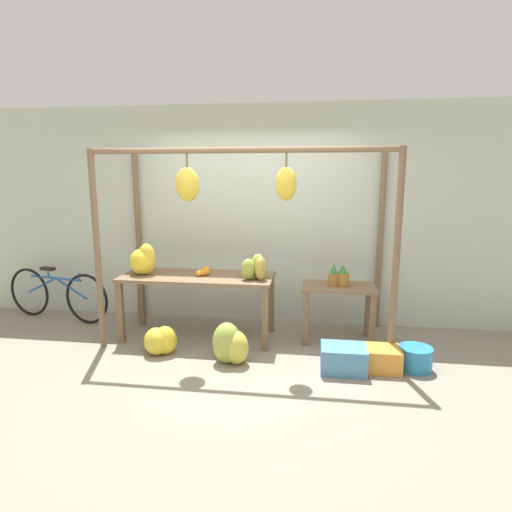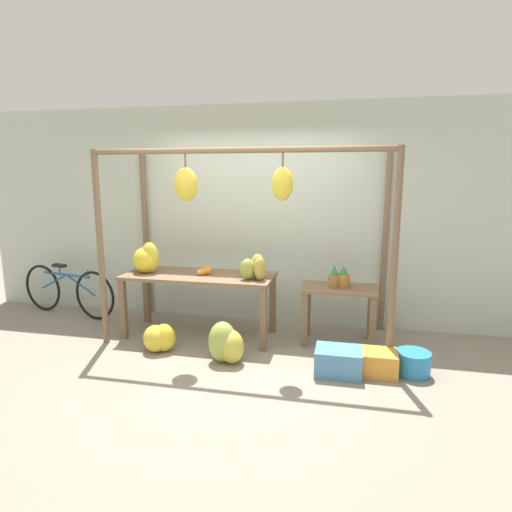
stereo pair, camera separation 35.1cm
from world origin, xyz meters
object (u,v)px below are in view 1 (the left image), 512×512
Objects in this scene: pineapple_cluster at (339,277)px; fruit_crate_white at (343,359)px; orange_pile at (203,272)px; banana_pile_on_table at (144,261)px; parked_bicycle at (57,294)px; blue_bucket at (415,358)px; banana_pile_ground_left at (161,341)px; papaya_pile at (256,268)px; fruit_crate_purple at (380,359)px; banana_pile_ground_right at (230,344)px.

pineapple_cluster reaches higher than fruit_crate_white.
orange_pile is at bearing 156.02° from fruit_crate_white.
banana_pile_on_table reaches higher than parked_bicycle.
parked_bicycle reaches higher than blue_bucket.
parked_bicycle is (-4.44, 0.91, 0.23)m from blue_bucket.
orange_pile is at bearing -177.04° from pineapple_cluster.
parked_bicycle is at bearing 152.80° from banana_pile_ground_left.
papaya_pile reaches higher than banana_pile_ground_left.
pineapple_cluster is 1.03m from fruit_crate_white.
orange_pile is 0.80× the size of pineapple_cluster.
orange_pile is 0.66× the size of papaya_pile.
orange_pile reaches higher than fruit_crate_white.
fruit_crate_white reaches higher than blue_bucket.
banana_pile_ground_left is 1.95m from fruit_crate_white.
fruit_crate_white is 0.73m from blue_bucket.
fruit_crate_white is at bearing -169.26° from blue_bucket.
banana_pile_ground_left is 1.35× the size of papaya_pile.
fruit_crate_purple is (0.39, -0.72, -0.66)m from pineapple_cluster.
banana_pile_on_table is at bearing 178.29° from papaya_pile.
pineapple_cluster is at bearing 3.50° from banana_pile_on_table.
orange_pile is 0.64× the size of blue_bucket.
banana_pile_ground_left is at bearing 173.72° from banana_pile_ground_right.
pineapple_cluster is at bearing 118.61° from fruit_crate_purple.
banana_pile_on_table is 2.85m from fruit_crate_purple.
banana_pile_on_table is 0.24× the size of parked_bicycle.
banana_pile_ground_left is 2.66m from blue_bucket.
pineapple_cluster is at bearing 10.95° from papaya_pile.
blue_bucket is at bearing 2.70° from banana_pile_ground_right.
blue_bucket is (2.66, 0.00, -0.04)m from banana_pile_ground_left.
pineapple_cluster reaches higher than banana_pile_ground_right.
fruit_crate_purple is (-0.35, -0.06, -0.00)m from blue_bucket.
banana_pile_on_table is 1.35m from papaya_pile.
pineapple_cluster is 1.19m from blue_bucket.
banana_pile_on_table reaches higher than pineapple_cluster.
fruit_crate_white is 0.37m from fruit_crate_purple.
papaya_pile is at bearing -169.05° from pineapple_cluster.
banana_pile_on_table reaches higher than blue_bucket.
banana_pile_on_table is at bearing 167.84° from fruit_crate_purple.
papaya_pile reaches higher than parked_bicycle.
banana_pile_ground_right is at bearing 177.69° from fruit_crate_white.
orange_pile is 0.13× the size of parked_bicycle.
pineapple_cluster is 0.62× the size of banana_pile_ground_left.
banana_pile_on_table is 0.96× the size of fruit_crate_purple.
banana_pile_ground_right reaches higher than fruit_crate_purple.
papaya_pile is (1.35, -0.04, -0.03)m from banana_pile_on_table.
orange_pile is 0.49× the size of banana_pile_ground_left.
banana_pile_ground_right is 2.75m from parked_bicycle.
banana_pile_ground_left is at bearing -27.20° from parked_bicycle.
papaya_pile is (0.98, 0.48, 0.74)m from banana_pile_ground_left.
banana_pile_on_table is 1.49m from banana_pile_ground_right.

